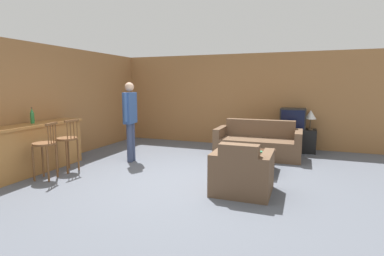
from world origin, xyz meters
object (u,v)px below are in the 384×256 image
Objects in this scene: tv at (293,119)px; bottle at (32,116)px; couch_far at (258,144)px; table_lamp at (311,115)px; bar_chair_near at (45,148)px; bar_chair_mid at (67,143)px; tv_unit at (292,140)px; person_by_window at (130,117)px; book_on_table at (259,152)px; armchair_near at (242,174)px; coffee_table at (258,156)px.

tv is 2.02× the size of bottle.
couch_far is 4.00× the size of table_lamp.
bar_chair_near is 1.00× the size of bar_chair_mid.
tv_unit is 0.66× the size of person_by_window.
armchair_near is at bearing -93.13° from book_on_table.
tv_unit is (0.56, 2.24, -0.03)m from coffee_table.
person_by_window reaches higher than bar_chair_mid.
armchair_near is 5.16× the size of book_on_table.
table_lamp is (5.23, 3.75, -0.15)m from bottle.
bottle is 0.63× the size of table_lamp.
tv_unit is at bearing 51.96° from couch_far.
coffee_table is at bearing 3.53° from person_by_window.
couch_far is 1.12× the size of person_by_window.
coffee_table is 1.85× the size of table_lamp.
person_by_window is (1.41, 1.33, -0.09)m from bottle.
bar_chair_near is 1.15× the size of armchair_near.
tv_unit is 1.85× the size of tv.
bottle is at bearing -142.03° from tv_unit.
bar_chair_near is 1.14× the size of coffee_table.
coffee_table is (0.07, 1.31, 0.01)m from armchair_near.
tv reaches higher than armchair_near.
person_by_window is at bearing -175.47° from book_on_table.
bottle reaches higher than tv_unit.
coffee_table is 5.21× the size of book_on_table.
couch_far is 1.65m from table_lamp.
couch_far is at bearing -140.83° from table_lamp.
bar_chair_mid reaches higher than couch_far.
couch_far is (3.39, 3.15, -0.27)m from bar_chair_near.
person_by_window is (-3.81, -2.41, 0.06)m from table_lamp.
armchair_near is 0.99× the size of coffee_table.
person_by_window reaches higher than bottle.
person_by_window is at bearing -144.52° from tv_unit.
tv_unit is at bearing 79.94° from armchair_near.
book_on_table is at bearing -104.25° from tv.
table_lamp reaches higher than couch_far.
couch_far is at bearing 28.93° from person_by_window.
tv is (-0.00, -0.00, 0.57)m from tv_unit.
coffee_table is 2.37m from tv.
couch_far reaches higher than tv_unit.
bar_chair_mid is 0.87m from bottle.
bottle reaches higher than bar_chair_mid.
bar_chair_near is 1.66× the size of tv.
bar_chair_mid is at bearing 179.96° from armchair_near.
armchair_near reaches higher than book_on_table.
bar_chair_mid is 1.43m from person_by_window.
armchair_near is (3.51, -0.00, -0.26)m from bar_chair_mid.
bar_chair_mid is 3.82m from coffee_table.
coffee_table is 2.95× the size of bottle.
tv_unit is 6.15m from bottle.
person_by_window is at bearing 56.34° from bar_chair_mid.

